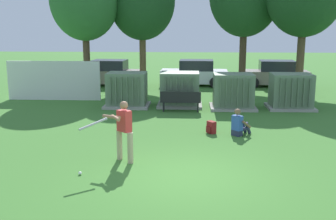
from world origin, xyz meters
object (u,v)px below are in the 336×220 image
at_px(parked_car_leftmost, 108,74).
at_px(parked_car_left_of_center, 195,74).
at_px(sports_ball, 80,173).
at_px(backpack, 211,127).
at_px(batter, 123,128).
at_px(seated_spectator, 239,125).
at_px(transformer_west, 127,90).
at_px(transformer_mid_west, 180,90).
at_px(transformer_mid_east, 233,92).
at_px(transformer_east, 291,92).
at_px(parked_car_right_of_center, 275,74).
at_px(park_bench, 181,100).

xyz_separation_m(parked_car_leftmost, parked_car_left_of_center, (5.52, 0.28, 0.00)).
relative_size(sports_ball, parked_car_left_of_center, 0.02).
bearing_deg(backpack, batter, -129.18).
xyz_separation_m(sports_ball, seated_spectator, (4.55, 4.14, 0.33)).
relative_size(transformer_west, batter, 1.21).
distance_m(sports_ball, parked_car_left_of_center, 16.43).
height_order(transformer_mid_west, transformer_mid_east, same).
distance_m(transformer_mid_east, batter, 8.64).
height_order(transformer_east, backpack, transformer_east).
height_order(backpack, parked_car_right_of_center, parked_car_right_of_center).
bearing_deg(backpack, parked_car_leftmost, 117.68).
height_order(transformer_west, batter, batter).
relative_size(transformer_mid_east, park_bench, 1.16).
relative_size(transformer_east, parked_car_leftmost, 0.49).
relative_size(batter, parked_car_left_of_center, 0.41).
xyz_separation_m(transformer_west, parked_car_left_of_center, (3.24, 7.11, -0.04)).
relative_size(backpack, parked_car_left_of_center, 0.10).
relative_size(park_bench, backpack, 4.10).
distance_m(transformer_west, parked_car_leftmost, 7.21).
distance_m(backpack, parked_car_right_of_center, 12.53).
distance_m(park_bench, sports_ball, 8.34).
height_order(sports_ball, seated_spectator, seated_spectator).
bearing_deg(transformer_mid_west, batter, -99.54).
bearing_deg(parked_car_left_of_center, transformer_west, -114.48).
bearing_deg(parked_car_right_of_center, backpack, -111.10).
xyz_separation_m(transformer_east, backpack, (-3.86, -4.63, -0.57)).
relative_size(transformer_mid_east, seated_spectator, 2.18).
distance_m(transformer_east, parked_car_left_of_center, 8.38).
distance_m(transformer_west, transformer_mid_east, 4.96).
bearing_deg(backpack, parked_car_left_of_center, 92.48).
bearing_deg(seated_spectator, transformer_east, 59.06).
relative_size(transformer_mid_west, backpack, 4.77).
bearing_deg(transformer_west, sports_ball, -88.97).
bearing_deg(transformer_mid_east, seated_spectator, -92.96).
bearing_deg(transformer_east, parked_car_left_of_center, 121.42).
distance_m(transformer_mid_west, parked_car_right_of_center, 8.89).
xyz_separation_m(transformer_mid_west, park_bench, (0.07, -1.28, -0.25)).
height_order(transformer_west, park_bench, transformer_west).
bearing_deg(parked_car_left_of_center, park_bench, -94.78).
bearing_deg(transformer_mid_west, transformer_east, -3.18).
relative_size(transformer_mid_west, park_bench, 1.16).
relative_size(park_bench, batter, 1.04).
bearing_deg(parked_car_left_of_center, transformer_mid_west, -96.27).
bearing_deg(parked_car_right_of_center, sports_ball, -116.81).
xyz_separation_m(batter, parked_car_right_of_center, (7.14, 14.91, -0.22)).
xyz_separation_m(transformer_mid_west, sports_ball, (-2.32, -9.25, -0.74)).
bearing_deg(transformer_west, batter, -81.95).
height_order(transformer_mid_east, transformer_east, same).
relative_size(batter, sports_ball, 19.33).
relative_size(transformer_east, park_bench, 1.16).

